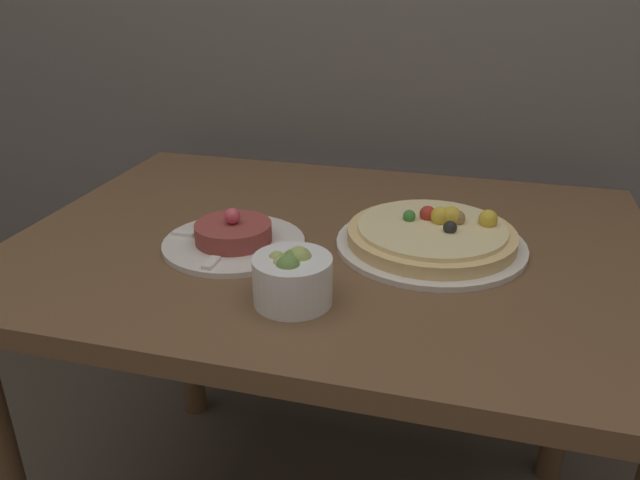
{
  "coord_description": "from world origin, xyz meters",
  "views": [
    {
      "loc": [
        0.24,
        -0.56,
        1.19
      ],
      "look_at": [
        0.01,
        0.3,
        0.78
      ],
      "focal_mm": 35.0,
      "sensor_mm": 36.0,
      "label": 1
    }
  ],
  "objects": [
    {
      "name": "dining_table",
      "position": [
        0.0,
        0.39,
        0.63
      ],
      "size": [
        1.08,
        0.79,
        0.74
      ],
      "color": "brown",
      "rests_on": "ground_plane"
    },
    {
      "name": "small_bowl",
      "position": [
        -0.0,
        0.17,
        0.78
      ],
      "size": [
        0.11,
        0.11,
        0.08
      ],
      "color": "white",
      "rests_on": "dining_table"
    },
    {
      "name": "pizza_plate",
      "position": [
        0.17,
        0.4,
        0.76
      ],
      "size": [
        0.32,
        0.32,
        0.07
      ],
      "color": "silver",
      "rests_on": "dining_table"
    },
    {
      "name": "tartare_plate",
      "position": [
        -0.15,
        0.32,
        0.76
      ],
      "size": [
        0.24,
        0.24,
        0.07
      ],
      "color": "silver",
      "rests_on": "dining_table"
    }
  ]
}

